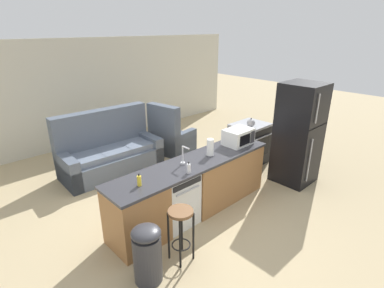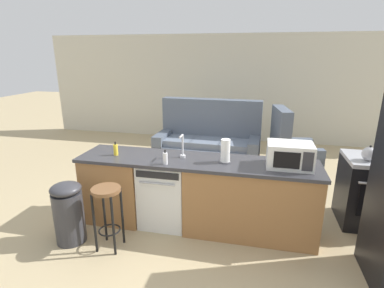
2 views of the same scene
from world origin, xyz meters
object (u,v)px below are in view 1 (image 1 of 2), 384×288
at_px(stove_range, 249,144).
at_px(armchair, 170,138).
at_px(paper_towel_roll, 210,148).
at_px(bar_stool, 181,224).
at_px(refrigerator, 299,134).
at_px(microwave, 238,137).
at_px(soap_bottle, 189,168).
at_px(kettle, 251,123).
at_px(dishwasher, 175,198).
at_px(dish_soap_bottle, 139,181).
at_px(trash_bin, 147,254).
at_px(couch, 109,153).

relative_size(stove_range, armchair, 0.75).
bearing_deg(stove_range, paper_towel_roll, -163.19).
height_order(bar_stool, armchair, armchair).
bearing_deg(refrigerator, microwave, 153.93).
relative_size(microwave, soap_bottle, 2.84).
height_order(kettle, bar_stool, kettle).
relative_size(dishwasher, armchair, 0.70).
xyz_separation_m(refrigerator, kettle, (-0.17, 0.97, 0.03)).
distance_m(dish_soap_bottle, armchair, 3.31).
xyz_separation_m(dishwasher, microwave, (1.48, -0.00, 0.62)).
distance_m(dishwasher, bar_stool, 0.81).
relative_size(refrigerator, dish_soap_bottle, 10.88).
bearing_deg(paper_towel_roll, refrigerator, -16.34).
height_order(soap_bottle, bar_stool, soap_bottle).
bearing_deg(paper_towel_roll, dish_soap_bottle, -178.32).
bearing_deg(dish_soap_bottle, armchair, 43.83).
bearing_deg(bar_stool, microwave, 18.91).
distance_m(dishwasher, armchair, 2.80).
bearing_deg(stove_range, microwave, -153.87).
distance_m(kettle, trash_bin, 3.62).
height_order(refrigerator, dish_soap_bottle, refrigerator).
relative_size(soap_bottle, kettle, 0.86).
xyz_separation_m(refrigerator, trash_bin, (-3.57, -0.10, -0.58)).
relative_size(dish_soap_bottle, couch, 0.09).
height_order(dish_soap_bottle, couch, couch).
xyz_separation_m(kettle, bar_stool, (-2.89, -1.09, -0.45)).
bearing_deg(stove_range, couch, 143.90).
xyz_separation_m(microwave, bar_stool, (-1.94, -0.66, -0.50)).
height_order(refrigerator, trash_bin, refrigerator).
xyz_separation_m(trash_bin, couch, (1.14, 2.97, 0.02)).
xyz_separation_m(dish_soap_bottle, trash_bin, (-0.34, -0.60, -0.59)).
distance_m(dish_soap_bottle, bar_stool, 0.77).
xyz_separation_m(dishwasher, stove_range, (2.60, 0.55, 0.03)).
bearing_deg(paper_towel_roll, dishwasher, 179.33).
relative_size(stove_range, kettle, 4.39).
bearing_deg(refrigerator, trash_bin, -178.36).
bearing_deg(soap_bottle, refrigerator, -7.33).
relative_size(dishwasher, stove_range, 0.93).
bearing_deg(kettle, refrigerator, -80.34).
distance_m(refrigerator, couch, 3.80).
distance_m(stove_range, paper_towel_roll, 2.01).
xyz_separation_m(soap_bottle, armchair, (1.64, 2.43, -0.62)).
xyz_separation_m(dishwasher, kettle, (2.43, 0.42, 0.56)).
height_order(dish_soap_bottle, armchair, armchair).
distance_m(paper_towel_roll, bar_stool, 1.47).
bearing_deg(dish_soap_bottle, bar_stool, -74.58).
relative_size(stove_range, trash_bin, 1.22).
bearing_deg(couch, trash_bin, -111.03).
distance_m(dish_soap_bottle, couch, 2.56).
distance_m(microwave, paper_towel_roll, 0.72).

